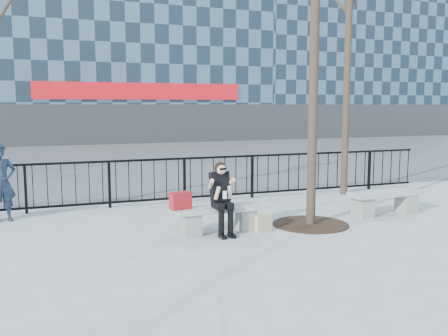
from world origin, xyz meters
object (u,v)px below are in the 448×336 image
object	(u,v)px
seated_woman	(222,198)
bench_main	(219,216)
bench_second	(385,200)
standing_man	(1,183)

from	to	relation	value
seated_woman	bench_main	bearing A→B (deg)	90.00
bench_main	bench_second	distance (m)	3.90
bench_second	standing_man	xyz separation A→B (m)	(-7.73, 2.21, 0.49)
bench_main	standing_man	xyz separation A→B (m)	(-3.84, 2.36, 0.50)
bench_main	seated_woman	size ratio (longest dim) A/B	1.23
seated_woman	standing_man	bearing A→B (deg)	146.70
standing_man	seated_woman	bearing A→B (deg)	-53.13
bench_second	standing_man	world-z (taller)	standing_man
bench_main	standing_man	world-z (taller)	standing_man
bench_main	seated_woman	xyz separation A→B (m)	(0.00, -0.16, 0.37)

